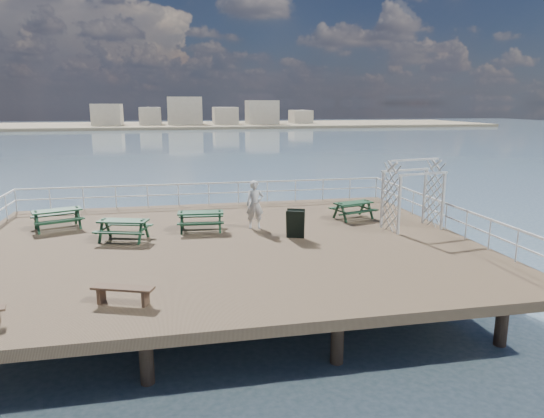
{
  "coord_description": "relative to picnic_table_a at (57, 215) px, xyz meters",
  "views": [
    {
      "loc": [
        -1.6,
        -16.92,
        4.92
      ],
      "look_at": [
        1.85,
        0.2,
        1.1
      ],
      "focal_mm": 32.0,
      "sensor_mm": 36.0,
      "label": 1
    }
  ],
  "objects": [
    {
      "name": "picnic_table_d",
      "position": [
        2.75,
        -2.23,
        -0.02
      ],
      "size": [
        2.09,
        1.86,
        0.86
      ],
      "rotation": [
        0.0,
        0.0,
        -0.29
      ],
      "color": "#143722",
      "rests_on": "ground"
    },
    {
      "name": "sea_backdrop",
      "position": [
        18.82,
        130.87,
        -1.07
      ],
      "size": [
        300.0,
        300.0,
        9.2
      ],
      "color": "#425B6E",
      "rests_on": "ground"
    },
    {
      "name": "picnic_table_a",
      "position": [
        0.0,
        0.0,
        0.0
      ],
      "size": [
        2.23,
        2.02,
        0.89
      ],
      "rotation": [
        0.0,
        0.0,
        0.36
      ],
      "color": "#143722",
      "rests_on": "ground"
    },
    {
      "name": "picnic_table_c",
      "position": [
        12.22,
        -0.66,
        -0.04
      ],
      "size": [
        1.99,
        1.77,
        0.82
      ],
      "rotation": [
        0.0,
        0.0,
        0.28
      ],
      "color": "#143722",
      "rests_on": "ground"
    },
    {
      "name": "sandwich_board",
      "position": [
        8.99,
        -3.2,
        -0.03
      ],
      "size": [
        0.8,
        0.69,
        1.1
      ],
      "rotation": [
        0.0,
        0.0,
        -0.35
      ],
      "color": "black",
      "rests_on": "ground"
    },
    {
      "name": "flat_bench_near",
      "position": [
        3.28,
        -8.25,
        -0.23
      ],
      "size": [
        1.6,
        0.89,
        0.45
      ],
      "rotation": [
        0.0,
        0.0,
        -0.35
      ],
      "color": "brown",
      "rests_on": "ground"
    },
    {
      "name": "trellis_arbor",
      "position": [
        13.88,
        -2.74,
        0.67
      ],
      "size": [
        2.42,
        1.57,
        2.8
      ],
      "rotation": [
        0.0,
        0.0,
        0.17
      ],
      "color": "silver",
      "rests_on": "ground"
    },
    {
      "name": "ground",
      "position": [
        6.28,
        -3.2,
        -0.72
      ],
      "size": [
        18.0,
        14.0,
        0.3
      ],
      "primitive_type": "cube",
      "color": "brown",
      "rests_on": "ground"
    },
    {
      "name": "railing",
      "position": [
        6.21,
        -0.63,
        0.31
      ],
      "size": [
        17.77,
        13.76,
        1.1
      ],
      "color": "silver",
      "rests_on": "ground"
    },
    {
      "name": "picnic_table_b",
      "position": [
        5.6,
        -1.41,
        -0.02
      ],
      "size": [
        1.87,
        1.55,
        0.86
      ],
      "rotation": [
        0.0,
        0.0,
        -0.08
      ],
      "color": "#143722",
      "rests_on": "ground"
    },
    {
      "name": "person",
      "position": [
        7.76,
        -1.45,
        0.4
      ],
      "size": [
        0.73,
        0.51,
        1.93
      ],
      "primitive_type": "imported",
      "rotation": [
        0.0,
        0.0,
        -0.07
      ],
      "color": "silver",
      "rests_on": "ground"
    }
  ]
}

